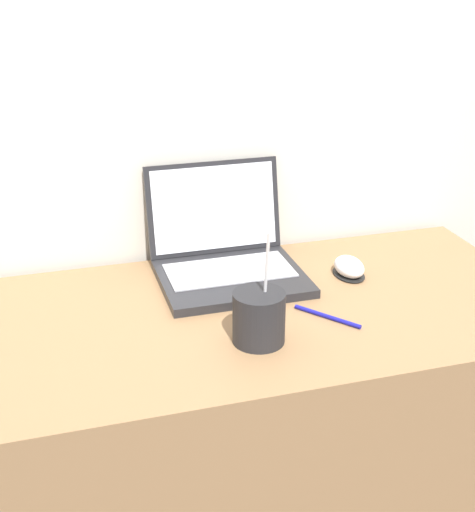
# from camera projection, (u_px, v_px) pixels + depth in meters

# --- Properties ---
(wall_back) EXTENTS (7.00, 0.04, 2.50)m
(wall_back) POSITION_uv_depth(u_px,v_px,m) (184.00, 36.00, 1.59)
(wall_back) COLOR silver
(wall_back) RESTS_ON ground_plane
(desk) EXTENTS (1.39, 0.62, 0.73)m
(desk) POSITION_uv_depth(u_px,v_px,m) (229.00, 454.00, 1.63)
(desk) COLOR #936D47
(desk) RESTS_ON ground_plane
(laptop) EXTENTS (0.32, 0.32, 0.24)m
(laptop) POSITION_uv_depth(u_px,v_px,m) (226.00, 254.00, 1.64)
(laptop) COLOR #232326
(laptop) RESTS_ON desk
(drink_cup) EXTENTS (0.10, 0.10, 0.23)m
(drink_cup) POSITION_uv_depth(u_px,v_px,m) (259.00, 316.00, 1.36)
(drink_cup) COLOR #232326
(drink_cup) RESTS_ON desk
(computer_mouse) EXTENTS (0.07, 0.10, 0.04)m
(computer_mouse) POSITION_uv_depth(u_px,v_px,m) (349.00, 268.00, 1.65)
(computer_mouse) COLOR black
(computer_mouse) RESTS_ON desk
(pen) EXTENTS (0.10, 0.13, 0.01)m
(pen) POSITION_uv_depth(u_px,v_px,m) (327.00, 316.00, 1.46)
(pen) COLOR #191999
(pen) RESTS_ON desk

